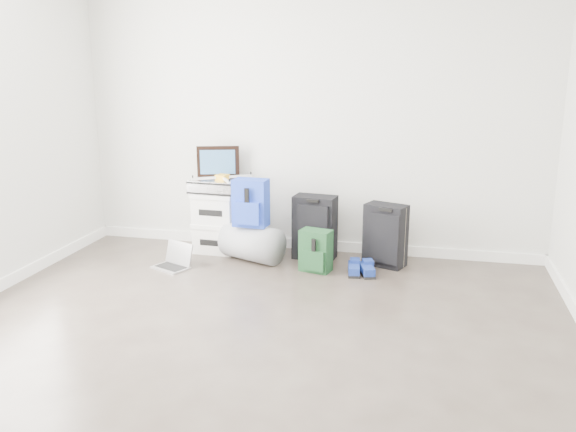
% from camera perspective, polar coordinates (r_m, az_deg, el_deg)
% --- Properties ---
extents(ground, '(5.00, 5.00, 0.00)m').
position_cam_1_polar(ground, '(3.89, -5.42, -13.85)').
color(ground, '#362D27').
rests_on(ground, ground).
extents(room_envelope, '(4.52, 5.02, 2.71)m').
position_cam_1_polar(room_envelope, '(3.45, -6.00, 12.39)').
color(room_envelope, silver).
rests_on(room_envelope, ground).
extents(boxes_stack, '(0.43, 0.35, 0.60)m').
position_cam_1_polar(boxes_stack, '(6.02, -6.71, -0.53)').
color(boxes_stack, silver).
rests_on(boxes_stack, ground).
extents(briefcase, '(0.46, 0.35, 0.13)m').
position_cam_1_polar(briefcase, '(5.94, -6.81, 2.83)').
color(briefcase, '#B2B2B7').
rests_on(briefcase, boxes_stack).
extents(painting, '(0.40, 0.15, 0.31)m').
position_cam_1_polar(painting, '(5.99, -6.56, 5.06)').
color(painting, black).
rests_on(painting, briefcase).
extents(drone, '(0.51, 0.51, 0.05)m').
position_cam_1_polar(drone, '(5.88, -6.17, 3.63)').
color(drone, gold).
rests_on(drone, briefcase).
extents(duffel_bag, '(0.65, 0.53, 0.34)m').
position_cam_1_polar(duffel_bag, '(5.75, -3.38, -2.51)').
color(duffel_bag, gray).
rests_on(duffel_bag, ground).
extents(blue_backpack, '(0.32, 0.24, 0.44)m').
position_cam_1_polar(blue_backpack, '(5.62, -3.53, 1.15)').
color(blue_backpack, '#1A3AAC').
rests_on(blue_backpack, duffel_bag).
extents(large_suitcase, '(0.41, 0.29, 0.61)m').
position_cam_1_polar(large_suitcase, '(5.76, 2.51, -1.08)').
color(large_suitcase, black).
rests_on(large_suitcase, ground).
extents(green_backpack, '(0.30, 0.25, 0.38)m').
position_cam_1_polar(green_backpack, '(5.44, 2.60, -3.35)').
color(green_backpack, '#14381F').
rests_on(green_backpack, ground).
extents(carry_on, '(0.42, 0.35, 0.58)m').
position_cam_1_polar(carry_on, '(5.63, 9.10, -1.80)').
color(carry_on, black).
rests_on(carry_on, ground).
extents(shoes, '(0.27, 0.28, 0.09)m').
position_cam_1_polar(shoes, '(5.44, 6.78, -5.02)').
color(shoes, black).
rests_on(shoes, ground).
extents(rolled_rug, '(0.18, 0.18, 0.56)m').
position_cam_1_polar(rolled_rug, '(5.63, 10.05, -1.93)').
color(rolled_rug, '#9D8B6F').
rests_on(rolled_rug, ground).
extents(laptop, '(0.38, 0.34, 0.23)m').
position_cam_1_polar(laptop, '(5.67, -10.60, -4.20)').
color(laptop, '#B8B7BC').
rests_on(laptop, ground).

